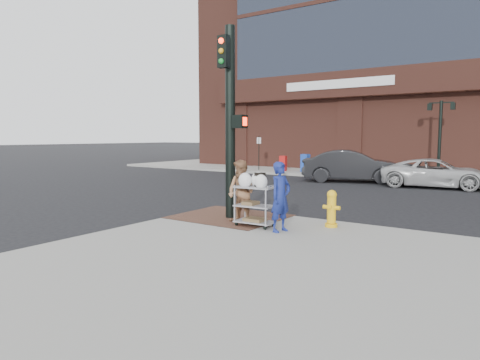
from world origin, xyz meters
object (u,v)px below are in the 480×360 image
Objects in this scene: traffic_signal_pole at (230,117)px; sedan_dark at (352,166)px; fire_hydrant at (332,208)px; minivan_white at (436,173)px; pedestrian_tan at (241,192)px; woman_blue at (281,197)px; utility_cart at (255,202)px; lamp_post at (440,130)px.

traffic_signal_pole reaches higher than sedan_dark.
traffic_signal_pole reaches higher than fire_hydrant.
pedestrian_tan is at bearing 162.44° from minivan_white.
utility_cart is (-0.79, 0.15, -0.21)m from woman_blue.
fire_hydrant is (0.18, -14.77, -2.01)m from lamp_post.
fire_hydrant is (0.76, 1.14, -0.34)m from woman_blue.
traffic_signal_pole is 5.58× the size of fire_hydrant.
lamp_post is 2.52× the size of pedestrian_tan.
minivan_white is at bearing 6.66° from woman_blue.
sedan_dark is (-1.00, 11.94, -2.02)m from traffic_signal_pole.
woman_blue reaches higher than fire_hydrant.
utility_cart is (-1.37, -15.76, -1.87)m from lamp_post.
utility_cart is at bearing -147.54° from fire_hydrant.
woman_blue is 0.34× the size of minivan_white.
traffic_signal_pole is 2.76m from woman_blue.
sedan_dark is (-2.89, 12.62, -0.14)m from woman_blue.
sedan_dark is 12.05m from fire_hydrant.
sedan_dark is 1.05× the size of minivan_white.
woman_blue is at bearing -2.43° from pedestrian_tan.
utility_cart is at bearing -94.96° from lamp_post.
pedestrian_tan is 12.49m from sedan_dark.
woman_blue is at bearing -92.09° from lamp_post.
pedestrian_tan is (-1.83, -15.67, -1.67)m from lamp_post.
pedestrian_tan reaches higher than fire_hydrant.
sedan_dark is at bearing 99.59° from utility_cart.
pedestrian_tan is 12.41m from minivan_white.
lamp_post is 4.47× the size of fire_hydrant.
sedan_dark is (-1.65, 12.38, -0.13)m from pedestrian_tan.
pedestrian_tan is 0.32× the size of sedan_dark.
woman_blue is at bearing 168.28° from minivan_white.
minivan_white is (2.34, 12.18, -0.29)m from pedestrian_tan.
pedestrian_tan is at bearing 169.08° from utility_cart.
fire_hydrant is (2.66, 0.46, -2.22)m from traffic_signal_pole.
sedan_dark is at bearing -136.54° from lamp_post.
traffic_signal_pole is at bearing 154.43° from pedestrian_tan.
utility_cart is 1.46× the size of fire_hydrant.
traffic_signal_pole is (-2.48, -15.23, 0.21)m from lamp_post.
lamp_post is at bearing 90.71° from fire_hydrant.
woman_blue is 0.33× the size of sedan_dark.
minivan_white is at bearing 75.71° from traffic_signal_pole.
woman_blue is (-0.58, -15.91, -1.67)m from lamp_post.
fire_hydrant is at bearing 178.64° from sedan_dark.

